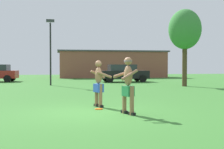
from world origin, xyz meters
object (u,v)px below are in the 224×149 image
Objects in this scene: player_in_blue at (99,82)px; frisbee at (99,109)px; car_black_near_post at (124,73)px; tree_right_field at (185,30)px; player_with_cap at (128,83)px; lamp_post at (50,44)px.

player_in_blue reaches higher than frisbee.
car_black_near_post is at bearing 74.92° from frisbee.
tree_right_field is (7.53, 10.10, 4.01)m from frisbee.
lamp_post is (-2.69, 13.99, 2.11)m from player_with_cap.
frisbee is (-0.08, -0.59, -0.87)m from player_in_blue.
lamp_post is at bearing 164.11° from tree_right_field.
lamp_post reaches higher than player_with_cap.
lamp_post reaches higher than frisbee.
car_black_near_post reaches higher than frisbee.
frisbee is 0.06× the size of lamp_post.
player_with_cap reaches higher than player_in_blue.
tree_right_field reaches higher than player_with_cap.
lamp_post is (-2.02, 12.21, 2.20)m from player_in_blue.
player_in_blue is 12.48m from tree_right_field.
tree_right_field reaches higher than lamp_post.
player_with_cap reaches higher than car_black_near_post.
player_in_blue is 16.47m from car_black_near_post.
player_with_cap is 0.36× the size of lamp_post.
tree_right_field reaches higher than frisbee.
tree_right_field is (6.79, 11.29, 3.05)m from player_with_cap.
tree_right_field is at bearing -64.16° from car_black_near_post.
frisbee is at bearing 121.90° from player_with_cap.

